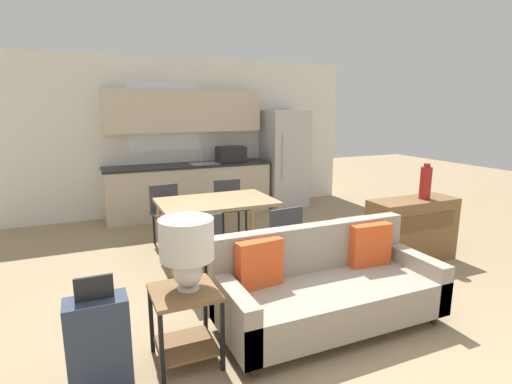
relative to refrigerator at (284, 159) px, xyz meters
name	(u,v)px	position (x,y,z in m)	size (l,w,h in m)	color
ground_plane	(324,342)	(-1.84, -4.23, -0.91)	(20.00, 20.00, 0.00)	#9E8460
wall_back	(183,136)	(-1.84, 0.40, 0.45)	(6.40, 0.07, 2.70)	silver
kitchen_counter	(189,167)	(-1.82, 0.10, -0.06)	(2.84, 0.65, 2.15)	beige
refrigerator	(284,159)	(0.00, 0.00, 0.00)	(0.74, 0.73, 1.81)	#B7BABC
dining_table	(216,205)	(-2.05, -2.11, -0.23)	(1.40, 0.89, 0.75)	tan
couch	(326,287)	(-1.66, -3.97, -0.57)	(1.93, 0.80, 0.83)	#3D2D1E
side_table	(185,314)	(-2.92, -4.02, -0.52)	(0.47, 0.47, 0.57)	brown
table_lamp	(187,245)	(-2.88, -4.00, 0.00)	(0.39, 0.39, 0.53)	silver
credenza	(411,230)	(0.13, -3.14, -0.52)	(1.12, 0.43, 0.78)	brown
vase	(426,182)	(0.26, -3.17, 0.07)	(0.13, 0.13, 0.43)	maroon
dining_chair_near_left	(199,245)	(-2.49, -2.86, -0.43)	(0.47, 0.47, 0.82)	#38383D
dining_chair_near_right	(279,236)	(-1.59, -2.93, -0.43)	(0.46, 0.46, 0.82)	#38383D
dining_chair_far_right	(230,204)	(-1.59, -1.34, -0.43)	(0.44, 0.44, 0.82)	#38383D
dining_chair_far_left	(168,211)	(-2.50, -1.34, -0.43)	(0.47, 0.47, 0.82)	#38383D
suitcase	(99,343)	(-3.52, -4.07, -0.58)	(0.40, 0.22, 0.81)	#2D384C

